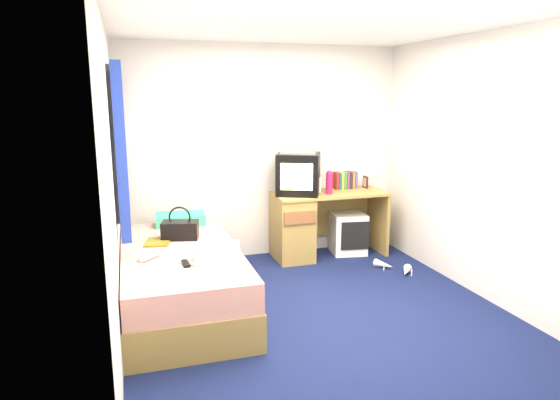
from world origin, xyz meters
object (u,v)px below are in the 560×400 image
object	(u,v)px
water_bottle	(150,255)
crt_tv	(299,174)
vcr	(299,150)
pillow	(180,219)
storage_cube	(348,233)
aerosol_can	(319,185)
handbag	(180,229)
white_heels	(395,268)
colour_swatch_fan	(192,264)
magazine	(158,242)
bed	(181,279)
remote_control	(186,263)
towel	(218,251)
picture_frame	(365,182)
pink_water_bottle	(329,184)
desk	(306,223)

from	to	relation	value
water_bottle	crt_tv	bearing A→B (deg)	35.33
vcr	water_bottle	size ratio (longest dim) A/B	1.92
water_bottle	pillow	bearing A→B (deg)	71.46
storage_cube	aerosol_can	bearing A→B (deg)	-170.87
aerosol_can	handbag	world-z (taller)	aerosol_can
handbag	white_heels	xyz separation A→B (m)	(2.23, -0.06, -0.59)
handbag	colour_swatch_fan	xyz separation A→B (m)	(0.01, -0.75, -0.08)
magazine	bed	bearing A→B (deg)	-55.67
bed	remote_control	distance (m)	0.50
colour_swatch_fan	aerosol_can	bearing A→B (deg)	41.45
towel	colour_swatch_fan	world-z (taller)	towel
picture_frame	magazine	xyz separation A→B (m)	(-2.50, -0.89, -0.27)
vcr	handbag	world-z (taller)	vcr
pillow	white_heels	xyz separation A→B (m)	(2.17, -0.60, -0.55)
towel	white_heels	xyz separation A→B (m)	(1.99, 0.58, -0.56)
crt_tv	magazine	size ratio (longest dim) A/B	2.14
remote_control	water_bottle	bearing A→B (deg)	134.52
bed	water_bottle	distance (m)	0.44
white_heels	water_bottle	bearing A→B (deg)	-169.87
vcr	colour_swatch_fan	distance (m)	2.12
pillow	pink_water_bottle	distance (m)	1.69
storage_cube	crt_tv	bearing A→B (deg)	-170.62
bed	pink_water_bottle	bearing A→B (deg)	27.30
handbag	white_heels	size ratio (longest dim) A/B	0.76
storage_cube	remote_control	world-z (taller)	remote_control
bed	magazine	distance (m)	0.41
crt_tv	pink_water_bottle	bearing A→B (deg)	8.72
colour_swatch_fan	picture_frame	bearing A→B (deg)	34.53
desk	water_bottle	world-z (taller)	desk
towel	colour_swatch_fan	distance (m)	0.26
picture_frame	water_bottle	bearing A→B (deg)	-149.59
desk	towel	world-z (taller)	desk
desk	towel	size ratio (longest dim) A/B	3.88
vcr	picture_frame	distance (m)	1.00
storage_cube	pillow	bearing A→B (deg)	-166.99
white_heels	handbag	bearing A→B (deg)	178.34
pillow	bed	bearing A→B (deg)	-96.38
crt_tv	pillow	bearing A→B (deg)	-148.87
magazine	colour_swatch_fan	world-z (taller)	magazine
water_bottle	colour_swatch_fan	world-z (taller)	water_bottle
pink_water_bottle	water_bottle	xyz separation A→B (m)	(-2.02, -1.10, -0.29)
desk	handbag	bearing A→B (deg)	-155.43
desk	storage_cube	bearing A→B (deg)	0.92
pink_water_bottle	desk	bearing A→B (deg)	157.42
desk	colour_swatch_fan	bearing A→B (deg)	-135.87
desk	vcr	world-z (taller)	vcr
storage_cube	white_heels	size ratio (longest dim) A/B	1.00
vcr	aerosol_can	bearing A→B (deg)	25.33
colour_swatch_fan	crt_tv	bearing A→B (deg)	46.08
aerosol_can	towel	size ratio (longest dim) A/B	0.54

